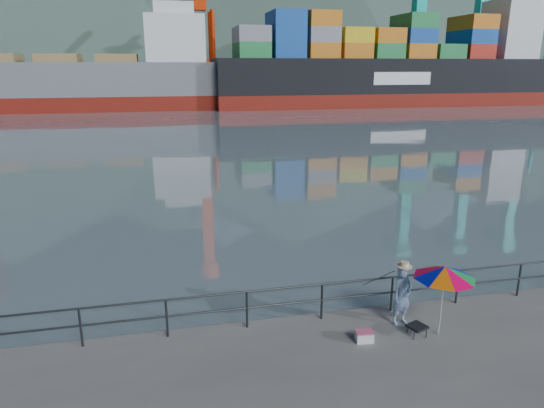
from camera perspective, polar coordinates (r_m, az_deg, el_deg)
The scene contains 12 objects.
harbor_water at distance 139.46m, azimuth -11.88°, elevation 12.96°, with size 500.00×280.00×0.00m, color slate.
far_dock at distance 103.28m, azimuth -5.72°, elevation 12.28°, with size 200.00×40.00×0.40m, color #514F4C.
guardrail at distance 12.81m, azimuth 1.53°, elevation -11.77°, with size 22.00×0.06×1.03m.
port_cranes at distance 99.68m, azimuth 7.68°, elevation 21.30°, with size 116.00×28.00×38.40m.
container_stacks at distance 108.59m, azimuth 6.33°, elevation 13.91°, with size 58.00×5.40×7.80m.
fisherman at distance 13.08m, azimuth 15.05°, elevation -10.39°, with size 0.58×0.38×1.59m, color #1B4A8F.
beach_umbrella at distance 12.50m, azimuth 19.67°, elevation -7.57°, with size 1.81×1.81×1.85m.
folding_stool at distance 12.96m, azimuth 16.68°, elevation -14.03°, with size 0.54×0.54×0.27m.
cooler_bag at distance 12.44m, azimuth 10.79°, elevation -15.11°, with size 0.41×0.27×0.24m, color silver.
fishing_rod at distance 14.05m, azimuth 12.09°, elevation -11.90°, with size 0.02×0.02×1.99m, color black.
bulk_carrier at distance 82.27m, azimuth -21.49°, elevation 13.25°, with size 51.24×8.87×14.50m.
container_ship at distance 89.34m, azimuth 14.60°, elevation 15.05°, with size 60.11×10.02×18.10m.
Camera 1 is at (-2.83, -9.28, 6.48)m, focal length 32.00 mm.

